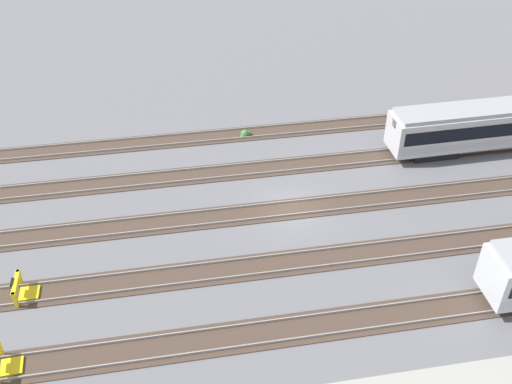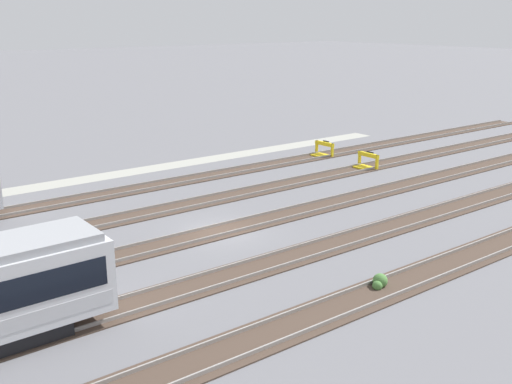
{
  "view_description": "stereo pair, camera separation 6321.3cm",
  "coord_description": "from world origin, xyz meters",
  "px_view_note": "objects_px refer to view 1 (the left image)",
  "views": [
    {
      "loc": [
        -7.86,
        -31.01,
        25.41
      ],
      "look_at": [
        -2.46,
        0.0,
        1.8
      ],
      "focal_mm": 42.0,
      "sensor_mm": 36.0,
      "label": 1
    },
    {
      "loc": [
        16.75,
        25.42,
        11.07
      ],
      "look_at": [
        -2.46,
        0.0,
        1.8
      ],
      "focal_mm": 42.0,
      "sensor_mm": 36.0,
      "label": 2
    }
  ],
  "objects_px": {
    "bumper_stop_near_inner_track": "(22,289)",
    "bumper_stop_nearest_track": "(3,363)",
    "subway_car_front_row_left_inner": "(503,124)",
    "weed_clump": "(245,134)"
  },
  "relations": [
    {
      "from": "subway_car_front_row_left_inner",
      "to": "bumper_stop_near_inner_track",
      "type": "height_order",
      "value": "subway_car_front_row_left_inner"
    },
    {
      "from": "subway_car_front_row_left_inner",
      "to": "bumper_stop_near_inner_track",
      "type": "xyz_separation_m",
      "value": [
        -34.62,
        -10.19,
        -1.53
      ]
    },
    {
      "from": "subway_car_front_row_left_inner",
      "to": "bumper_stop_near_inner_track",
      "type": "distance_m",
      "value": 36.12
    },
    {
      "from": "bumper_stop_near_inner_track",
      "to": "weed_clump",
      "type": "distance_m",
      "value": 21.43
    },
    {
      "from": "bumper_stop_near_inner_track",
      "to": "bumper_stop_nearest_track",
      "type": "bearing_deg",
      "value": -92.65
    },
    {
      "from": "subway_car_front_row_left_inner",
      "to": "weed_clump",
      "type": "distance_m",
      "value": 20.01
    },
    {
      "from": "bumper_stop_nearest_track",
      "to": "weed_clump",
      "type": "bearing_deg",
      "value": 52.36
    },
    {
      "from": "weed_clump",
      "to": "subway_car_front_row_left_inner",
      "type": "bearing_deg",
      "value": -14.0
    },
    {
      "from": "subway_car_front_row_left_inner",
      "to": "bumper_stop_near_inner_track",
      "type": "relative_size",
      "value": 9.02
    },
    {
      "from": "bumper_stop_nearest_track",
      "to": "subway_car_front_row_left_inner",
      "type": "bearing_deg",
      "value": 23.7
    }
  ]
}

